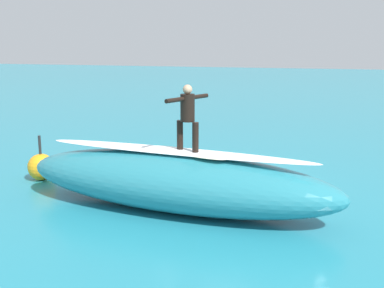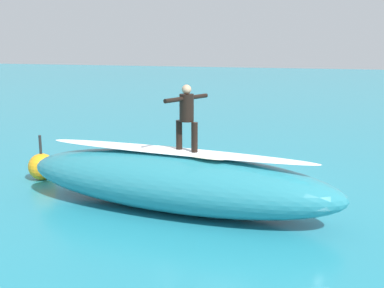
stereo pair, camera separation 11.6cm
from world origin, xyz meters
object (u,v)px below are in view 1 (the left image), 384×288
object	(u,v)px
surfboard_riding	(188,152)
buoy_marker	(41,167)
surfer_riding	(188,113)
surfer_paddling	(192,157)
surfboard_paddling	(195,162)

from	to	relation	value
surfboard_riding	buoy_marker	world-z (taller)	surfboard_riding
surfer_riding	surfer_paddling	xyz separation A→B (m)	(1.19, -4.41, -2.14)
surfboard_riding	buoy_marker	bearing A→B (deg)	7.41
surfboard_riding	surfboard_paddling	xyz separation A→B (m)	(1.08, -4.35, -1.39)
surfboard_riding	surfer_riding	bearing A→B (deg)	22.34
surfboard_riding	surfer_paddling	size ratio (longest dim) A/B	1.41
surfer_paddling	surfboard_riding	bearing A→B (deg)	-45.16
surfboard_paddling	buoy_marker	distance (m)	4.83
surfer_paddling	buoy_marker	bearing A→B (deg)	-109.13
surfer_paddling	surfboard_paddling	bearing A→B (deg)	-0.00
surfer_riding	surfer_paddling	bearing A→B (deg)	-52.59
surfboard_paddling	buoy_marker	world-z (taller)	buoy_marker
surfer_riding	surfboard_paddling	size ratio (longest dim) A/B	0.71
surfer_paddling	buoy_marker	distance (m)	4.78
surfboard_paddling	buoy_marker	size ratio (longest dim) A/B	1.63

